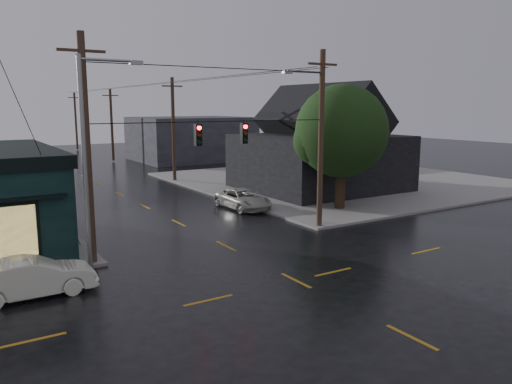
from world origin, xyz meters
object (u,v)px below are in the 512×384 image
suv_silver (243,199)px  utility_pole_ne (319,228)px  corner_tree (342,132)px  sedan_cream (32,278)px  utility_pole_nw (94,265)px

suv_silver → utility_pole_ne: bearing=-83.2°
corner_tree → sedan_cream: bearing=-163.8°
utility_pole_nw → sedan_cream: 4.02m
utility_pole_nw → utility_pole_ne: size_ratio=1.00×
utility_pole_ne → corner_tree: bearing=36.2°
utility_pole_ne → suv_silver: bearing=97.8°
utility_pole_nw → utility_pole_ne: (13.00, 0.00, 0.00)m
corner_tree → utility_pole_ne: (-4.42, -3.23, -5.37)m
sedan_cream → suv_silver: size_ratio=0.92×
corner_tree → suv_silver: size_ratio=1.70×
suv_silver → corner_tree: bearing=-36.9°
corner_tree → utility_pole_nw: size_ratio=0.82×
corner_tree → utility_pole_nw: corner_tree is taller
corner_tree → utility_pole_ne: corner_tree is taller
corner_tree → sedan_cream: size_ratio=1.85×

